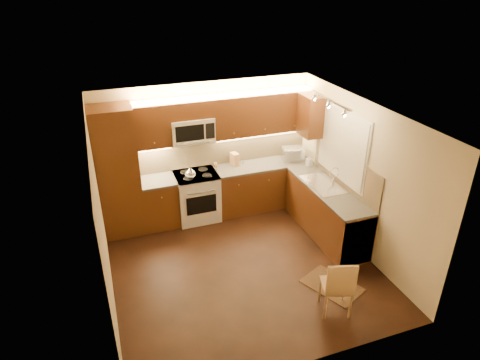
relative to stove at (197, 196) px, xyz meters
name	(u,v)px	position (x,y,z in m)	size (l,w,h in m)	color
floor	(243,266)	(0.30, -1.68, -0.46)	(4.00, 4.00, 0.01)	black
ceiling	(243,115)	(0.30, -1.68, 2.04)	(4.00, 4.00, 0.01)	beige
wall_back	(206,148)	(0.30, 0.32, 0.79)	(4.00, 0.01, 2.50)	#C8B892
wall_front	(307,283)	(0.30, -3.67, 0.79)	(4.00, 0.01, 2.50)	#C8B892
wall_left	(101,222)	(-1.70, -1.68, 0.79)	(0.01, 4.00, 2.50)	#C8B892
wall_right	(360,177)	(2.30, -1.68, 0.79)	(0.01, 4.00, 2.50)	#C8B892
pantry	(118,173)	(-1.35, 0.02, 0.69)	(0.70, 0.60, 2.30)	#46270F
base_cab_back_left	(160,203)	(-0.69, 0.02, -0.03)	(0.62, 0.60, 0.86)	#46270F
counter_back_left	(158,181)	(-0.69, 0.02, 0.42)	(0.62, 0.60, 0.04)	#353330
base_cab_back_right	(263,186)	(1.34, 0.02, -0.03)	(1.92, 0.60, 0.86)	#46270F
counter_back_right	(264,165)	(1.34, 0.02, 0.42)	(1.92, 0.60, 0.04)	#353330
base_cab_right	(326,212)	(2.00, -1.28, -0.03)	(0.60, 2.00, 0.86)	#46270F
counter_right	(328,189)	(2.00, -1.28, 0.42)	(0.60, 2.00, 0.04)	#353330
dishwasher	(348,233)	(2.00, -1.98, -0.03)	(0.58, 0.60, 0.84)	silver
backsplash_back	(224,149)	(0.65, 0.31, 0.74)	(3.30, 0.02, 0.60)	tan
backsplash_right	(345,170)	(2.29, -1.28, 0.74)	(0.02, 2.00, 0.60)	tan
upper_cab_back_left	(151,125)	(-0.69, 0.15, 1.42)	(0.62, 0.35, 0.75)	#46270F
upper_cab_back_right	(262,113)	(1.34, 0.15, 1.42)	(1.92, 0.35, 0.75)	#46270F
upper_cab_bridge	(190,109)	(0.00, 0.15, 1.63)	(0.76, 0.35, 0.31)	#46270F
upper_cab_right_corner	(311,115)	(2.12, -0.28, 1.42)	(0.35, 0.50, 0.75)	#46270F
stove	(197,196)	(0.00, 0.00, 0.00)	(0.76, 0.65, 0.92)	silver
microwave	(192,130)	(0.00, 0.14, 1.26)	(0.76, 0.38, 0.44)	silver
window_frame	(343,145)	(2.29, -1.12, 1.14)	(0.03, 1.44, 1.24)	silver
window_blinds	(342,145)	(2.27, -1.12, 1.14)	(0.02, 1.36, 1.16)	silver
sink	(324,181)	(2.00, -1.12, 0.52)	(0.52, 0.86, 0.15)	silver
faucet	(334,175)	(2.18, -1.12, 0.59)	(0.20, 0.04, 0.30)	silver
track_light_bar	(329,100)	(1.85, -1.27, 2.00)	(0.04, 1.20, 0.03)	silver
kettle	(190,172)	(-0.12, -0.12, 0.57)	(0.18, 0.18, 0.21)	silver
toaster_oven	(293,154)	(1.95, 0.03, 0.56)	(0.40, 0.30, 0.24)	silver
knife_block	(235,159)	(0.80, 0.16, 0.56)	(0.11, 0.18, 0.25)	#AD834E
spice_jar_a	(215,164)	(0.44, 0.25, 0.48)	(0.04, 0.04, 0.09)	silver
spice_jar_b	(216,165)	(0.44, 0.19, 0.49)	(0.04, 0.04, 0.10)	brown
spice_jar_c	(243,162)	(0.97, 0.17, 0.48)	(0.05, 0.05, 0.09)	silver
spice_jar_d	(216,165)	(0.44, 0.18, 0.48)	(0.04, 0.04, 0.09)	olive
soap_bottle	(309,160)	(2.12, -0.34, 0.55)	(0.10, 0.10, 0.22)	silver
rug	(332,285)	(1.40, -2.58, -0.45)	(0.55, 0.83, 0.01)	black
dining_chair	(337,284)	(1.16, -3.01, -0.02)	(0.39, 0.39, 0.89)	#AD834E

